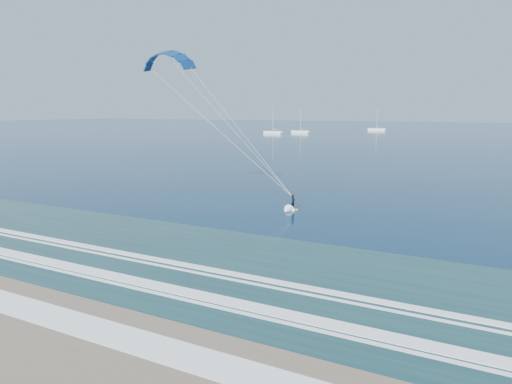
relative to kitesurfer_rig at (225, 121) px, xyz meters
The scene contains 5 objects.
ground 30.74m from the kitesurfer_rig, 79.65° to the right, with size 900.00×900.00×0.00m, color #082E46.
kitesurfer_rig is the anchor object (origin of this frame).
sailboat_0 165.24m from the kitesurfer_rig, 113.50° to the left, with size 8.88×2.40×12.05m.
sailboat_1 172.56m from the kitesurfer_rig, 109.15° to the left, with size 8.61×2.40×11.83m.
sailboat_2 211.02m from the kitesurfer_rig, 98.27° to the left, with size 9.18×2.40×12.32m.
Camera 1 is at (21.69, -15.49, 10.79)m, focal length 32.00 mm.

